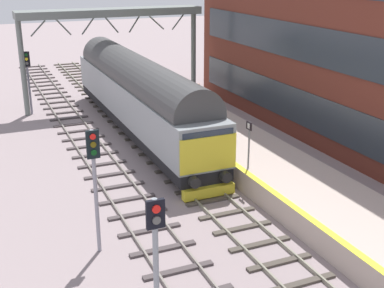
{
  "coord_description": "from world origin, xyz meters",
  "views": [
    {
      "loc": [
        -8.87,
        -23.64,
        9.82
      ],
      "look_at": [
        0.2,
        -2.56,
        1.73
      ],
      "focal_mm": 48.32,
      "sensor_mm": 36.0,
      "label": 1
    }
  ],
  "objects_px": {
    "signal_post_far": "(28,74)",
    "waiting_passenger": "(198,94)",
    "signal_post_mid": "(95,176)",
    "signal_post_near": "(156,270)",
    "platform_number_sign": "(249,138)",
    "diesel_locomotive": "(138,93)"
  },
  "relations": [
    {
      "from": "signal_post_far",
      "to": "waiting_passenger",
      "type": "xyz_separation_m",
      "value": [
        9.54,
        -6.53,
        -0.77
      ]
    },
    {
      "from": "signal_post_mid",
      "to": "waiting_passenger",
      "type": "xyz_separation_m",
      "value": [
        9.54,
        12.77,
        -0.95
      ]
    },
    {
      "from": "signal_post_mid",
      "to": "signal_post_near",
      "type": "bearing_deg",
      "value": -90.0
    },
    {
      "from": "waiting_passenger",
      "to": "platform_number_sign",
      "type": "bearing_deg",
      "value": 157.26
    },
    {
      "from": "signal_post_near",
      "to": "platform_number_sign",
      "type": "relative_size",
      "value": 2.21
    },
    {
      "from": "signal_post_mid",
      "to": "signal_post_far",
      "type": "height_order",
      "value": "signal_post_mid"
    },
    {
      "from": "waiting_passenger",
      "to": "signal_post_far",
      "type": "bearing_deg",
      "value": 44.05
    },
    {
      "from": "diesel_locomotive",
      "to": "waiting_passenger",
      "type": "xyz_separation_m",
      "value": [
        4.04,
        0.32,
        -0.5
      ]
    },
    {
      "from": "diesel_locomotive",
      "to": "signal_post_near",
      "type": "distance_m",
      "value": 19.53
    },
    {
      "from": "signal_post_mid",
      "to": "waiting_passenger",
      "type": "bearing_deg",
      "value": 53.24
    },
    {
      "from": "signal_post_near",
      "to": "waiting_passenger",
      "type": "relative_size",
      "value": 2.94
    },
    {
      "from": "signal_post_far",
      "to": "signal_post_near",
      "type": "bearing_deg",
      "value": -90.0
    },
    {
      "from": "diesel_locomotive",
      "to": "platform_number_sign",
      "type": "bearing_deg",
      "value": -78.07
    },
    {
      "from": "signal_post_near",
      "to": "platform_number_sign",
      "type": "height_order",
      "value": "signal_post_near"
    },
    {
      "from": "signal_post_mid",
      "to": "platform_number_sign",
      "type": "relative_size",
      "value": 2.1
    },
    {
      "from": "diesel_locomotive",
      "to": "waiting_passenger",
      "type": "bearing_deg",
      "value": 4.49
    },
    {
      "from": "diesel_locomotive",
      "to": "waiting_passenger",
      "type": "height_order",
      "value": "diesel_locomotive"
    },
    {
      "from": "signal_post_near",
      "to": "waiting_passenger",
      "type": "xyz_separation_m",
      "value": [
        9.54,
        19.05,
        -0.98
      ]
    },
    {
      "from": "signal_post_near",
      "to": "signal_post_mid",
      "type": "bearing_deg",
      "value": 90.0
    },
    {
      "from": "signal_post_far",
      "to": "platform_number_sign",
      "type": "bearing_deg",
      "value": -65.49
    },
    {
      "from": "signal_post_near",
      "to": "signal_post_far",
      "type": "distance_m",
      "value": 25.58
    },
    {
      "from": "signal_post_far",
      "to": "platform_number_sign",
      "type": "xyz_separation_m",
      "value": [
        7.56,
        -16.57,
        -0.33
      ]
    }
  ]
}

